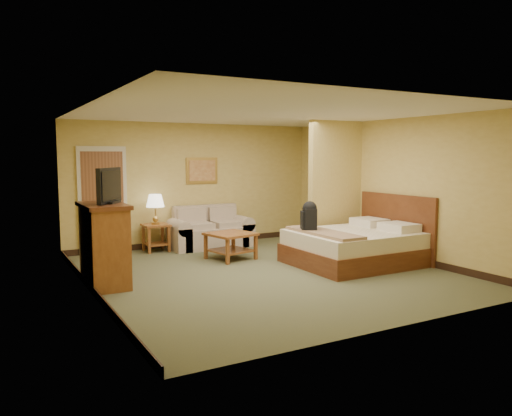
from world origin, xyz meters
TOP-DOWN VIEW (x-y plane):
  - floor at (0.00, 0.00)m, footprint 6.00×6.00m
  - ceiling at (0.00, 0.00)m, footprint 6.00×6.00m
  - back_wall at (0.00, 3.00)m, footprint 5.50×0.02m
  - left_wall at (-2.75, 0.00)m, footprint 0.02×6.00m
  - right_wall at (2.75, 0.00)m, footprint 0.02×6.00m
  - partition at (2.15, 0.93)m, footprint 1.20×0.15m
  - door at (-1.95, 2.96)m, footprint 0.94×0.16m
  - baseboard at (0.00, 2.99)m, footprint 5.50×0.02m
  - loveseat at (0.15, 2.57)m, footprint 1.72×0.80m
  - side_table at (-1.00, 2.65)m, footprint 0.50×0.50m
  - table_lamp at (-1.00, 2.65)m, footprint 0.36×0.36m
  - coffee_table at (-0.02, 1.24)m, footprint 0.92×0.92m
  - wall_picture at (0.15, 2.97)m, footprint 0.72×0.04m
  - dresser at (-2.48, 0.46)m, footprint 0.60×1.14m
  - tv at (-2.38, 0.46)m, footprint 0.51×0.75m
  - bed at (1.81, -0.20)m, footprint 2.19×1.86m
  - backpack at (0.96, 0.11)m, footprint 0.32×0.37m

SIDE VIEW (x-z plane):
  - floor at x=0.00m, z-range 0.00..0.00m
  - baseboard at x=0.00m, z-range 0.00..0.12m
  - loveseat at x=0.15m, z-range -0.15..0.72m
  - bed at x=1.81m, z-range -0.28..0.93m
  - coffee_table at x=-0.02m, z-range 0.11..0.60m
  - side_table at x=-1.00m, z-range 0.09..0.64m
  - dresser at x=-2.48m, z-range 0.01..1.23m
  - backpack at x=0.96m, z-range 0.61..1.15m
  - table_lamp at x=-1.00m, z-range 0.71..1.31m
  - door at x=-1.95m, z-range -0.02..2.08m
  - back_wall at x=0.00m, z-range 0.00..2.60m
  - left_wall at x=-2.75m, z-range 0.00..2.60m
  - right_wall at x=2.75m, z-range 0.00..2.60m
  - partition at x=2.15m, z-range 0.00..2.60m
  - tv at x=-2.38m, z-range 1.20..1.73m
  - wall_picture at x=0.15m, z-range 1.32..1.88m
  - ceiling at x=0.00m, z-range 2.60..2.60m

